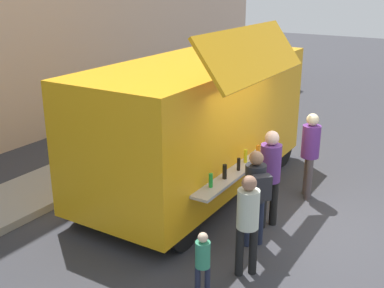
{
  "coord_description": "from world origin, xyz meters",
  "views": [
    {
      "loc": [
        -7.6,
        -2.41,
        4.26
      ],
      "look_at": [
        -0.43,
        2.09,
        1.3
      ],
      "focal_mm": 44.83,
      "sensor_mm": 36.0,
      "label": 1
    }
  ],
  "objects_px": {
    "customer_rear_waiting": "(248,217)",
    "customer_mid_with_backpack": "(256,190)",
    "trash_bin": "(196,112)",
    "child_near_queue": "(203,260)",
    "customer_front_ordering": "(270,171)",
    "food_truck_main": "(197,121)",
    "customer_extra_browsing": "(310,148)"
  },
  "relations": [
    {
      "from": "food_truck_main",
      "to": "customer_mid_with_backpack",
      "type": "bearing_deg",
      "value": -126.9
    },
    {
      "from": "food_truck_main",
      "to": "customer_mid_with_backpack",
      "type": "relative_size",
      "value": 3.46
    },
    {
      "from": "customer_rear_waiting",
      "to": "child_near_queue",
      "type": "relative_size",
      "value": 1.57
    },
    {
      "from": "customer_front_ordering",
      "to": "child_near_queue",
      "type": "relative_size",
      "value": 1.75
    },
    {
      "from": "food_truck_main",
      "to": "trash_bin",
      "type": "distance_m",
      "value": 4.49
    },
    {
      "from": "trash_bin",
      "to": "customer_mid_with_backpack",
      "type": "relative_size",
      "value": 0.57
    },
    {
      "from": "customer_rear_waiting",
      "to": "customer_mid_with_backpack",
      "type": "bearing_deg",
      "value": -27.18
    },
    {
      "from": "child_near_queue",
      "to": "trash_bin",
      "type": "bearing_deg",
      "value": -0.68
    },
    {
      "from": "food_truck_main",
      "to": "customer_extra_browsing",
      "type": "distance_m",
      "value": 2.32
    },
    {
      "from": "customer_extra_browsing",
      "to": "customer_mid_with_backpack",
      "type": "bearing_deg",
      "value": 59.97
    },
    {
      "from": "customer_mid_with_backpack",
      "to": "customer_front_ordering",
      "type": "bearing_deg",
      "value": -40.71
    },
    {
      "from": "customer_extra_browsing",
      "to": "customer_rear_waiting",
      "type": "bearing_deg",
      "value": 65.15
    },
    {
      "from": "child_near_queue",
      "to": "customer_front_ordering",
      "type": "bearing_deg",
      "value": -31.34
    },
    {
      "from": "food_truck_main",
      "to": "customer_extra_browsing",
      "type": "relative_size",
      "value": 3.28
    },
    {
      "from": "food_truck_main",
      "to": "customer_mid_with_backpack",
      "type": "xyz_separation_m",
      "value": [
        -1.48,
        -2.02,
        -0.46
      ]
    },
    {
      "from": "customer_mid_with_backpack",
      "to": "child_near_queue",
      "type": "bearing_deg",
      "value": 132.51
    },
    {
      "from": "customer_front_ordering",
      "to": "customer_rear_waiting",
      "type": "relative_size",
      "value": 1.12
    },
    {
      "from": "customer_front_ordering",
      "to": "customer_mid_with_backpack",
      "type": "relative_size",
      "value": 1.08
    },
    {
      "from": "child_near_queue",
      "to": "food_truck_main",
      "type": "bearing_deg",
      "value": -0.31
    },
    {
      "from": "customer_front_ordering",
      "to": "customer_rear_waiting",
      "type": "xyz_separation_m",
      "value": [
        -1.56,
        -0.33,
        -0.11
      ]
    },
    {
      "from": "food_truck_main",
      "to": "customer_rear_waiting",
      "type": "relative_size",
      "value": 3.59
    },
    {
      "from": "food_truck_main",
      "to": "customer_extra_browsing",
      "type": "xyz_separation_m",
      "value": [
        0.83,
        -2.12,
        -0.43
      ]
    },
    {
      "from": "trash_bin",
      "to": "customer_front_ordering",
      "type": "height_order",
      "value": "customer_front_ordering"
    },
    {
      "from": "customer_rear_waiting",
      "to": "child_near_queue",
      "type": "distance_m",
      "value": 0.94
    },
    {
      "from": "customer_front_ordering",
      "to": "customer_extra_browsing",
      "type": "relative_size",
      "value": 1.02
    },
    {
      "from": "trash_bin",
      "to": "child_near_queue",
      "type": "distance_m",
      "value": 8.08
    },
    {
      "from": "customer_front_ordering",
      "to": "food_truck_main",
      "type": "bearing_deg",
      "value": 11.67
    },
    {
      "from": "trash_bin",
      "to": "customer_front_ordering",
      "type": "relative_size",
      "value": 0.53
    },
    {
      "from": "customer_rear_waiting",
      "to": "child_near_queue",
      "type": "xyz_separation_m",
      "value": [
        -0.84,
        0.26,
        -0.35
      ]
    },
    {
      "from": "food_truck_main",
      "to": "trash_bin",
      "type": "height_order",
      "value": "food_truck_main"
    },
    {
      "from": "customer_rear_waiting",
      "to": "customer_extra_browsing",
      "type": "xyz_separation_m",
      "value": [
        3.11,
        0.14,
        0.09
      ]
    },
    {
      "from": "customer_extra_browsing",
      "to": "child_near_queue",
      "type": "relative_size",
      "value": 1.72
    }
  ]
}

